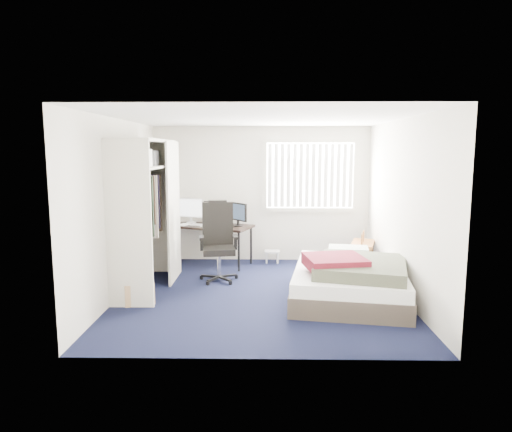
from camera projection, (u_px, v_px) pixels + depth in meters
The scene contains 10 objects.
ground at pixel (260, 294), 6.62m from camera, with size 4.20×4.20×0.00m, color black.
room_shell at pixel (260, 190), 6.40m from camera, with size 4.20×4.20×4.20m.
window_assembly at pixel (310, 176), 8.39m from camera, with size 1.72×0.09×1.32m.
closet at pixel (147, 199), 6.72m from camera, with size 0.64×1.84×2.22m.
desk at pixel (212, 223), 8.26m from camera, with size 1.61×1.15×1.18m.
office_chair at pixel (218, 250), 7.30m from camera, with size 0.68×0.68×1.26m.
footstool at pixel (272, 253), 8.42m from camera, with size 0.28×0.22×0.23m.
nightstand at pixel (363, 246), 7.83m from camera, with size 0.56×0.80×0.68m.
bed at pixel (350, 279), 6.37m from camera, with size 1.82×2.23×0.67m.
pine_box at pixel (139, 292), 6.19m from camera, with size 0.39×0.29×0.29m, color tan.
Camera 1 is at (0.06, -6.39, 2.06)m, focal length 32.00 mm.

